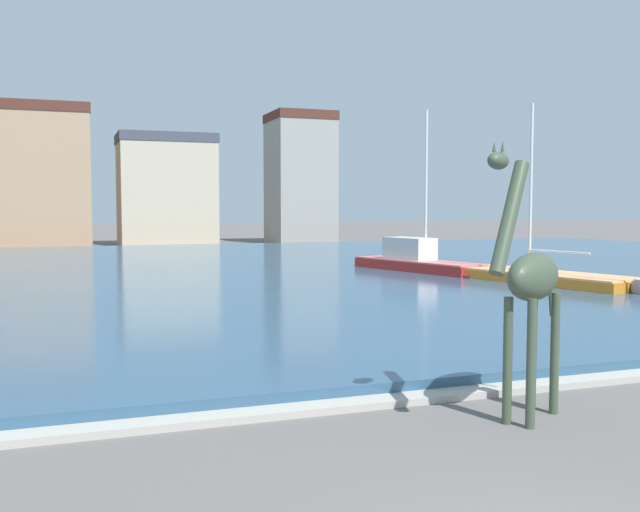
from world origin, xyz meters
name	(u,v)px	position (x,y,z in m)	size (l,w,h in m)	color
harbor_water	(152,273)	(0.00, 29.96, 0.15)	(86.45, 47.36, 0.30)	#2D5170
quay_edge_coping	(327,407)	(0.00, 6.03, 0.06)	(86.45, 0.50, 0.12)	#ADA89E
giraffe_statue	(530,283)	(2.73, 4.50, 2.13)	(2.19, 1.57, 4.18)	#3D4C38
sailboat_orange	(525,279)	(13.75, 19.78, 0.38)	(4.42, 9.52, 7.44)	orange
sailboat_red	(424,265)	(11.92, 24.96, 0.60)	(3.82, 8.67, 7.78)	red
townhouse_corner_house	(44,177)	(-5.41, 58.26, 5.82)	(7.34, 6.78, 11.61)	tan
townhouse_narrow_midrow	(166,190)	(4.55, 58.60, 4.82)	(8.24, 6.24, 9.61)	#C6B293
townhouse_end_terrace	(300,178)	(16.61, 57.76, 5.98)	(5.52, 5.76, 11.92)	gray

